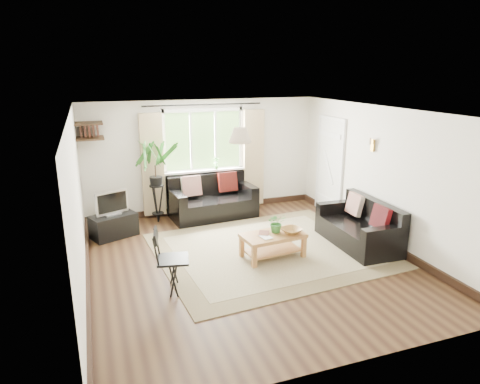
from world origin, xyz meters
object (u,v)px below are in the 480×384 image
object	(u,v)px
sofa_back	(213,198)
folding_chair	(173,260)
coffee_table	(273,246)
tv_stand	(114,226)
palm_stand	(156,182)
sofa_right	(358,225)

from	to	relation	value
sofa_back	folding_chair	size ratio (longest dim) A/B	1.92
sofa_back	coffee_table	size ratio (longest dim) A/B	1.71
tv_stand	palm_stand	xyz separation A→B (m)	(0.90, 0.53, 0.62)
sofa_back	folding_chair	world-z (taller)	folding_chair
coffee_table	tv_stand	xyz separation A→B (m)	(-2.40, 1.83, 0.01)
sofa_right	coffee_table	size ratio (longest dim) A/B	1.60
sofa_right	tv_stand	distance (m)	4.43
sofa_right	palm_stand	bearing A→B (deg)	-126.55
palm_stand	tv_stand	bearing A→B (deg)	-149.41
sofa_back	tv_stand	distance (m)	2.10
folding_chair	palm_stand	bearing A→B (deg)	6.44
sofa_right	palm_stand	size ratio (longest dim) A/B	0.97
coffee_table	tv_stand	size ratio (longest dim) A/B	1.27
sofa_back	coffee_table	bearing A→B (deg)	-86.42
sofa_back	tv_stand	size ratio (longest dim) A/B	2.18
tv_stand	folding_chair	size ratio (longest dim) A/B	0.88
coffee_table	folding_chair	bearing A→B (deg)	-162.90
coffee_table	tv_stand	bearing A→B (deg)	142.73
tv_stand	folding_chair	distance (m)	2.47
palm_stand	folding_chair	bearing A→B (deg)	-94.68
coffee_table	sofa_right	bearing A→B (deg)	-0.83
sofa_right	folding_chair	distance (m)	3.40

